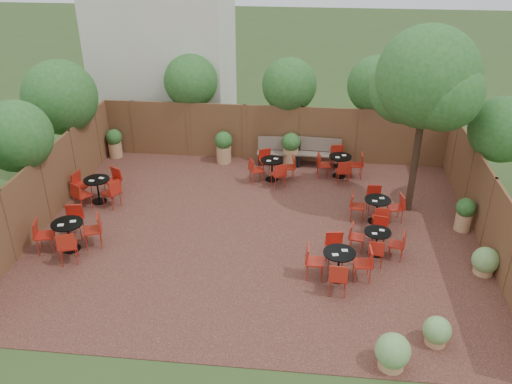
# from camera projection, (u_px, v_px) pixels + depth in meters

# --- Properties ---
(ground) EXTENTS (80.00, 80.00, 0.00)m
(ground) POSITION_uv_depth(u_px,v_px,m) (258.00, 232.00, 14.86)
(ground) COLOR #354F23
(ground) RESTS_ON ground
(courtyard_paving) EXTENTS (12.00, 10.00, 0.02)m
(courtyard_paving) POSITION_uv_depth(u_px,v_px,m) (258.00, 232.00, 14.86)
(courtyard_paving) COLOR #361C16
(courtyard_paving) RESTS_ON ground
(fence_back) EXTENTS (12.00, 0.08, 2.00)m
(fence_back) POSITION_uv_depth(u_px,v_px,m) (273.00, 133.00, 18.80)
(fence_back) COLOR brown
(fence_back) RESTS_ON ground
(fence_left) EXTENTS (0.08, 10.00, 2.00)m
(fence_left) POSITION_uv_depth(u_px,v_px,m) (45.00, 190.00, 14.98)
(fence_left) COLOR brown
(fence_left) RESTS_ON ground
(fence_right) EXTENTS (0.08, 10.00, 2.00)m
(fence_right) POSITION_uv_depth(u_px,v_px,m) (489.00, 213.00, 13.82)
(fence_right) COLOR brown
(fence_right) RESTS_ON ground
(neighbour_building) EXTENTS (5.00, 4.00, 8.00)m
(neighbour_building) POSITION_uv_depth(u_px,v_px,m) (163.00, 27.00, 20.49)
(neighbour_building) COLOR beige
(neighbour_building) RESTS_ON ground
(overhang_foliage) EXTENTS (15.30, 10.30, 2.36)m
(overhang_foliage) POSITION_uv_depth(u_px,v_px,m) (192.00, 107.00, 16.36)
(overhang_foliage) COLOR #22581C
(overhang_foliage) RESTS_ON ground
(courtyard_tree) EXTENTS (2.86, 2.78, 5.38)m
(courtyard_tree) POSITION_uv_depth(u_px,v_px,m) (426.00, 83.00, 14.19)
(courtyard_tree) COLOR black
(courtyard_tree) RESTS_ON courtyard_paving
(park_bench_left) EXTENTS (1.55, 0.57, 0.94)m
(park_bench_left) POSITION_uv_depth(u_px,v_px,m) (279.00, 151.00, 18.68)
(park_bench_left) COLOR brown
(park_bench_left) RESTS_ON courtyard_paving
(park_bench_right) EXTENTS (1.59, 0.63, 0.96)m
(park_bench_right) POSITION_uv_depth(u_px,v_px,m) (318.00, 152.00, 18.55)
(park_bench_right) COLOR brown
(park_bench_right) RESTS_ON courtyard_paving
(bistro_tables) EXTENTS (9.84, 7.27, 0.92)m
(bistro_tables) POSITION_uv_depth(u_px,v_px,m) (254.00, 206.00, 15.24)
(bistro_tables) COLOR black
(bistro_tables) RESTS_ON courtyard_paving
(planters) EXTENTS (11.85, 4.41, 1.16)m
(planters) POSITION_uv_depth(u_px,v_px,m) (254.00, 155.00, 18.06)
(planters) COLOR tan
(planters) RESTS_ON courtyard_paving
(low_shrubs) EXTENTS (3.27, 4.02, 0.75)m
(low_shrubs) POSITION_uv_depth(u_px,v_px,m) (439.00, 312.00, 11.37)
(low_shrubs) COLOR tan
(low_shrubs) RESTS_ON courtyard_paving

